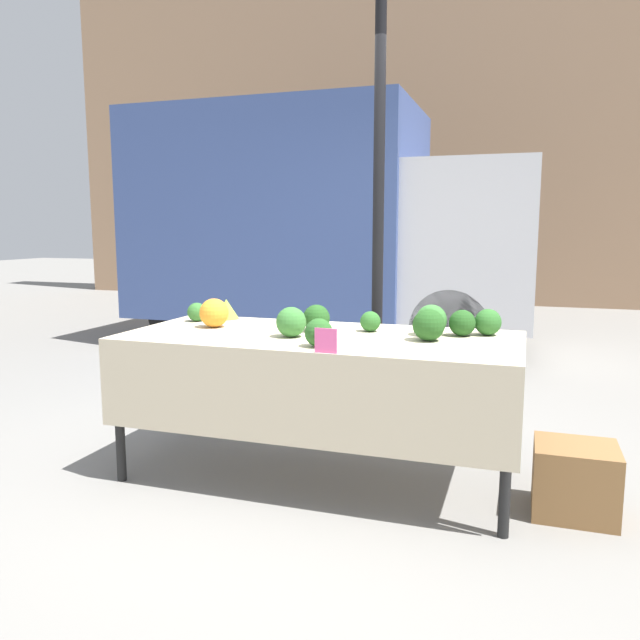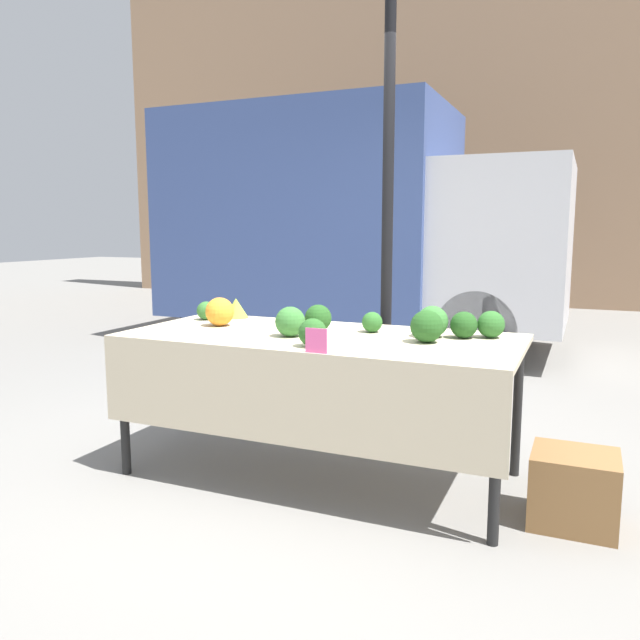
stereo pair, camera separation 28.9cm
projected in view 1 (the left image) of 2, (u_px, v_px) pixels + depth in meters
name	position (u px, v px, depth m)	size (l,w,h in m)	color
ground_plane	(320.00, 474.00, 3.47)	(40.00, 40.00, 0.00)	gray
building_facade	(473.00, 109.00, 11.05)	(16.00, 0.60, 6.88)	#9E7A5B
tent_pole	(378.00, 227.00, 3.89)	(0.07, 0.07, 2.72)	black
parked_truck	(319.00, 223.00, 7.18)	(4.44, 1.99, 2.67)	#384C84
market_table	(316.00, 352.00, 3.30)	(2.11, 0.96, 0.79)	beige
orange_cauliflower	(214.00, 313.00, 3.59)	(0.17, 0.17, 0.17)	orange
romanesco_head	(226.00, 309.00, 3.93)	(0.16, 0.16, 0.13)	#93B238
broccoli_head_0	(488.00, 322.00, 3.33)	(0.14, 0.14, 0.14)	#2D6628
broccoli_head_1	(316.00, 318.00, 3.45)	(0.15, 0.15, 0.15)	#23511E
broccoli_head_2	(429.00, 325.00, 3.16)	(0.16, 0.16, 0.16)	#23511E
broccoli_head_3	(462.00, 323.00, 3.30)	(0.14, 0.14, 0.14)	#23511E
broccoli_head_4	(370.00, 321.00, 3.45)	(0.11, 0.11, 0.11)	#2D6628
broccoli_head_5	(197.00, 312.00, 3.82)	(0.12, 0.12, 0.12)	#336B2D
broccoli_head_6	(431.00, 320.00, 3.32)	(0.17, 0.17, 0.17)	#387533
broccoli_head_7	(291.00, 322.00, 3.27)	(0.16, 0.16, 0.16)	#387533
broccoli_head_8	(319.00, 333.00, 3.00)	(0.14, 0.14, 0.14)	#285B23
price_sign	(326.00, 341.00, 2.85)	(0.11, 0.01, 0.12)	#F45B9E
produce_crate	(575.00, 480.00, 2.96)	(0.38, 0.34, 0.34)	olive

